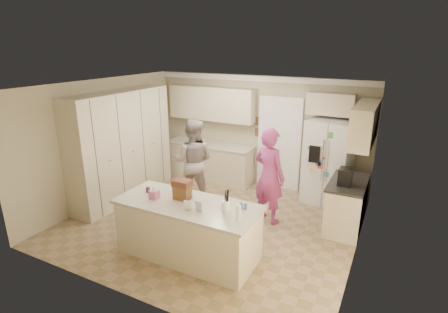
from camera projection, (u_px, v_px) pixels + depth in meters
The scene contains 41 objects.
floor at pixel (211, 223), 6.71m from camera, with size 5.20×4.60×0.02m, color #97775B.
ceiling at pixel (209, 85), 5.90m from camera, with size 5.20×4.60×0.02m, color white.
wall_back at pixel (258, 131), 8.26m from camera, with size 5.20×0.02×2.60m, color #B8AE8D.
wall_front at pixel (120, 210), 4.35m from camera, with size 5.20×0.02×2.60m, color #B8AE8D.
wall_left at pixel (104, 141), 7.44m from camera, with size 0.02×4.60×2.60m, color #B8AE8D.
wall_right at pixel (364, 184), 5.17m from camera, with size 0.02×4.60×2.60m, color #B8AE8D.
crown_back at pixel (259, 78), 7.84m from camera, with size 5.20×0.08×0.12m, color white.
pantry_bank at pixel (122, 146), 7.51m from camera, with size 0.60×2.60×2.35m, color beige.
back_base_cab at pixel (210, 162), 8.76m from camera, with size 2.20×0.60×0.88m, color beige.
back_countertop at pixel (209, 145), 8.61m from camera, with size 2.24×0.63×0.04m, color beige.
back_upper_cab at pixel (212, 103), 8.42m from camera, with size 2.20×0.35×0.80m, color beige.
doorway_opening at pixel (279, 145), 8.08m from camera, with size 0.90×0.06×2.10m, color black.
doorway_casing at pixel (279, 145), 8.05m from camera, with size 1.02×0.03×2.22m, color white.
wall_frame_upper at pixel (258, 121), 8.14m from camera, with size 0.15×0.02×0.20m, color brown.
wall_frame_lower at pixel (258, 132), 8.23m from camera, with size 0.15×0.02×0.20m, color brown.
refrigerator at pixel (328, 162), 7.33m from camera, with size 0.90×0.70×1.80m, color white.
fridge_seam at pixel (324, 167), 7.03m from camera, with size 0.01×0.02×1.78m, color gray.
fridge_dispenser at pixel (314, 154), 7.04m from camera, with size 0.22×0.03×0.35m, color black.
fridge_handle_l at pixel (322, 160), 6.99m from camera, with size 0.02×0.02×0.85m, color silver.
fridge_handle_r at pixel (327, 161), 6.95m from camera, with size 0.02×0.02×0.85m, color silver.
over_fridge_cab at pixel (331, 104), 7.14m from camera, with size 0.95×0.35×0.45m, color beige.
right_base_cab at pixel (346, 205), 6.42m from camera, with size 0.60×1.20×0.88m, color beige.
right_countertop at pixel (349, 182), 6.28m from camera, with size 0.63×1.24×0.04m, color #2D2B28.
right_upper_cab at pixel (365, 124), 6.07m from camera, with size 0.35×1.50×0.70m, color beige.
coffee_maker at pixel (345, 177), 6.08m from camera, with size 0.22×0.28×0.30m, color black.
island_base at pixel (188, 231), 5.56m from camera, with size 2.20×0.90×0.88m, color beige.
island_top at pixel (187, 204), 5.41m from camera, with size 2.28×0.96×0.05m, color beige.
utensil_crock at pixel (226, 206), 5.14m from camera, with size 0.13×0.13×0.15m, color white.
tissue_box at pixel (154, 195), 5.54m from camera, with size 0.13×0.13×0.14m, color #D26A9B.
tissue_plume at pixel (154, 188), 5.50m from camera, with size 0.08×0.08×0.08m, color white.
dollhouse_body at pixel (182, 192), 5.52m from camera, with size 0.26×0.18×0.22m, color brown.
dollhouse_roof at pixel (182, 183), 5.47m from camera, with size 0.28×0.20×0.10m, color #592D1E.
jam_jar at pixel (148, 190), 5.78m from camera, with size 0.07×0.07×0.09m, color #59263F.
greeting_card_a at pixel (188, 205), 5.15m from camera, with size 0.12×0.01×0.16m, color white.
greeting_card_b at pixel (199, 206), 5.12m from camera, with size 0.12×0.01×0.16m, color silver.
water_bottle at pixel (239, 213), 4.83m from camera, with size 0.07×0.07×0.24m, color silver.
shaker_salt at pixel (241, 205), 5.22m from camera, with size 0.05×0.05×0.09m, color #415594.
shaker_pepper at pixel (245, 206), 5.19m from camera, with size 0.05×0.05×0.09m, color #415594.
teen_boy at pixel (193, 161), 7.38m from camera, with size 0.88×0.69×1.81m, color #9B9593.
teen_girl at pixel (269, 176), 6.53m from camera, with size 0.67×0.44×1.84m, color #AB4685.
fridge_magnets at pixel (324, 168), 7.02m from camera, with size 0.76×0.02×1.44m, color tan, non-canonical shape.
Camera 1 is at (2.96, -5.21, 3.28)m, focal length 28.00 mm.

